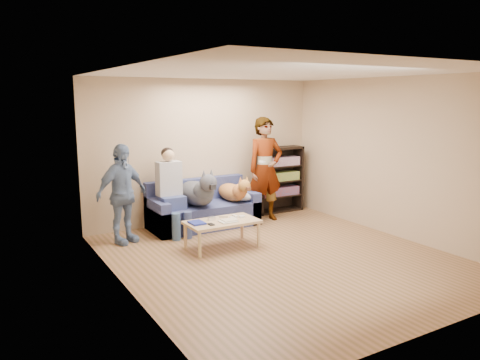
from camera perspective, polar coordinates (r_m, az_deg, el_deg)
ground at (r=6.82m, az=5.17°, el=-9.41°), size 5.00×5.00×0.00m
ceiling at (r=6.44m, az=5.54°, el=12.95°), size 5.00×5.00×0.00m
wall_back at (r=8.64m, az=-4.37°, el=3.58°), size 4.50×0.00×4.50m
wall_front at (r=4.74m, az=23.24°, el=-2.56°), size 4.50×0.00×4.50m
wall_left at (r=5.52m, az=-13.99°, el=-0.35°), size 0.00×5.00×5.00m
wall_right at (r=8.02m, az=18.54°, el=2.59°), size 0.00×5.00×5.00m
blanket at (r=8.45m, az=0.50°, el=-2.03°), size 0.42×0.35×0.14m
person_standing_right at (r=8.64m, az=3.10°, el=1.31°), size 0.73×0.50×1.92m
person_standing_left at (r=7.50m, az=-14.22°, el=-1.67°), size 1.00×0.71×1.57m
held_controller at (r=8.34m, az=2.72°, el=2.24°), size 0.08×0.14×0.03m
notebook_blue at (r=7.00m, az=-5.29°, el=-5.21°), size 0.20×0.26×0.03m
papers at (r=7.07m, az=-1.45°, el=-5.06°), size 0.26×0.20×0.02m
magazine at (r=7.09m, az=-1.32°, el=-4.89°), size 0.22×0.17×0.01m
camera_silver at (r=7.17m, az=-3.50°, el=-4.70°), size 0.11×0.06×0.05m
controller_a at (r=7.34m, az=-0.63°, el=-4.42°), size 0.04×0.13×0.03m
controller_b at (r=7.31m, az=0.22°, el=-4.47°), size 0.09×0.06×0.03m
headphone_cup_a at (r=7.20m, az=-0.71°, el=-4.74°), size 0.07×0.07×0.02m
headphone_cup_b at (r=7.27m, az=-1.03°, el=-4.60°), size 0.07×0.07×0.02m
pen_orange at (r=6.98m, az=-1.72°, el=-5.27°), size 0.13×0.06×0.01m
pen_black at (r=7.34m, az=-2.03°, el=-4.52°), size 0.13×0.08×0.01m
wallet at (r=6.91m, az=-3.56°, el=-5.41°), size 0.07×0.12×0.02m
sofa at (r=8.36m, az=-4.60°, el=-3.75°), size 1.90×0.85×0.82m
person_seated at (r=7.89m, az=-8.38°, el=-0.99°), size 0.40×0.73×1.47m
dog_gray at (r=8.05m, az=-5.12°, el=-1.44°), size 0.47×1.28×0.69m
dog_tan at (r=8.38m, az=-0.74°, el=-1.40°), size 0.35×1.14×0.51m
coffee_table at (r=7.14m, az=-2.19°, el=-5.35°), size 1.10×0.60×0.42m
bookshelf at (r=9.37m, az=4.70°, el=0.24°), size 1.00×0.34×1.30m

